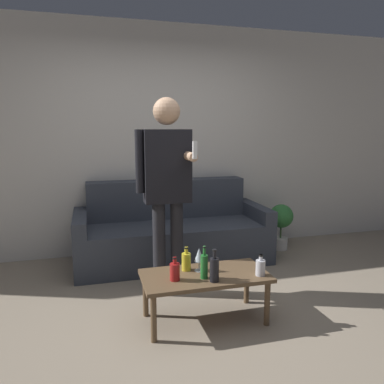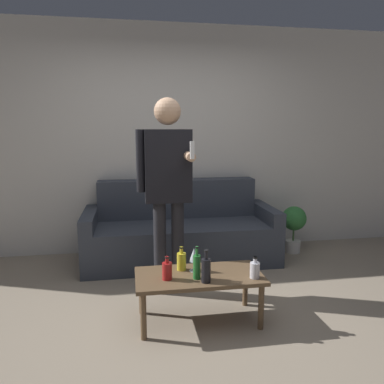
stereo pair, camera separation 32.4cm
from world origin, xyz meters
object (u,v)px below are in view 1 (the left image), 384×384
at_px(coffee_table, 205,280).
at_px(bottle_orange, 260,267).
at_px(person_standing_front, 167,180).
at_px(couch, 172,233).

relative_size(coffee_table, bottle_orange, 5.89).
height_order(bottle_orange, person_standing_front, person_standing_front).
xyz_separation_m(coffee_table, person_standing_front, (-0.18, 0.57, 0.71)).
relative_size(bottle_orange, person_standing_front, 0.09).
bearing_deg(couch, bottle_orange, -77.30).
height_order(couch, person_standing_front, person_standing_front).
relative_size(couch, bottle_orange, 12.89).
distance_m(coffee_table, bottle_orange, 0.44).
bearing_deg(coffee_table, person_standing_front, 107.20).
bearing_deg(couch, person_standing_front, -104.65).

